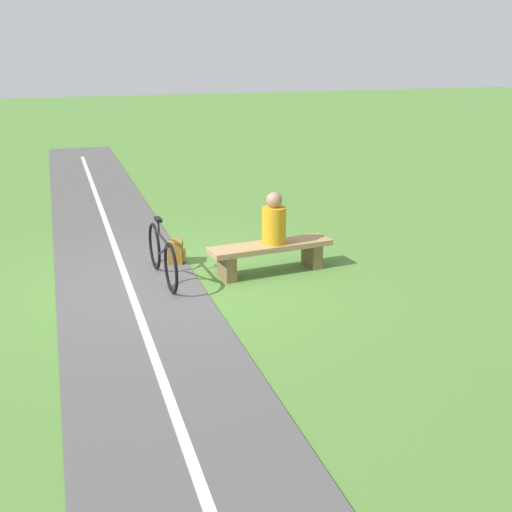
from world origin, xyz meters
TOP-DOWN VIEW (x-y plane):
  - ground_plane at (0.00, 0.00)m, footprint 80.00×80.00m
  - paved_path at (0.85, 4.00)m, footprint 3.71×36.05m
  - path_centre_line at (0.85, 4.00)m, footprint 1.64×31.97m
  - bench at (-1.45, 0.09)m, footprint 1.91×0.58m
  - person_seated at (-1.50, 0.09)m, footprint 0.38×0.38m
  - bicycle at (0.14, -0.14)m, footprint 0.08×1.79m
  - backpack at (-0.22, -0.82)m, footprint 0.31×0.32m

SIDE VIEW (x-z plane):
  - ground_plane at x=0.00m, z-range 0.00..0.00m
  - paved_path at x=0.85m, z-range 0.00..0.02m
  - path_centre_line at x=0.85m, z-range 0.02..0.02m
  - backpack at x=-0.22m, z-range 0.00..0.37m
  - bench at x=-1.45m, z-range 0.09..0.54m
  - bicycle at x=0.14m, z-range -0.07..0.82m
  - person_seated at x=-1.50m, z-range 0.40..1.17m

